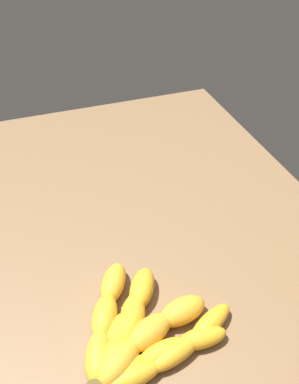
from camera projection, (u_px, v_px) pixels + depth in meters
The scene contains 2 objects.
ground_plane at pixel (139, 239), 68.46cm from camera, with size 98.94×73.15×3.63cm, color brown.
banana_bunch at pixel (139, 333), 50.91cm from camera, with size 19.98×23.26×3.78cm.
Camera 1 is at (43.85, -13.11, 49.88)cm, focal length 34.46 mm.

